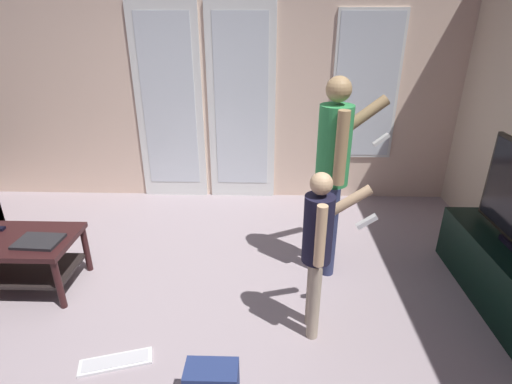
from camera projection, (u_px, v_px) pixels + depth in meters
name	position (u px, v px, depth m)	size (l,w,h in m)	color
ground_plane	(155.00, 332.00, 2.74)	(5.76, 4.66, 0.02)	#9F8F96
wall_back_with_doors	(204.00, 87.00, 4.30)	(5.76, 0.09, 2.60)	beige
coffee_table	(16.00, 252.00, 3.05)	(0.93, 0.54, 0.44)	black
tv_stand	(511.00, 280.00, 2.88)	(0.44, 1.47, 0.45)	black
person_adult	(334.00, 162.00, 3.03)	(0.61, 0.49, 1.60)	navy
person_child	(319.00, 242.00, 2.46)	(0.48, 0.31, 1.16)	tan
loose_keyboard	(116.00, 362.00, 2.47)	(0.46, 0.25, 0.02)	white
laptop_closed	(39.00, 241.00, 2.94)	(0.32, 0.23, 0.02)	#232326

